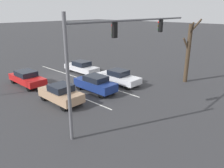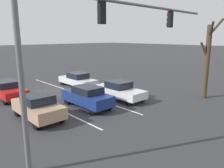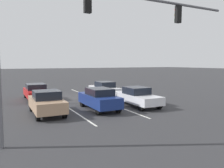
% 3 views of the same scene
% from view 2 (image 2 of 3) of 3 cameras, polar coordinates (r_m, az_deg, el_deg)
% --- Properties ---
extents(ground_plane, '(240.00, 240.00, 0.00)m').
position_cam_2_polar(ground_plane, '(21.63, -17.06, -1.78)').
color(ground_plane, '#333335').
extents(lane_stripe_left_divider, '(0.12, 16.44, 0.01)m').
position_cam_2_polar(lane_stripe_left_divider, '(20.57, -9.93, -2.11)').
color(lane_stripe_left_divider, silver).
rests_on(lane_stripe_left_divider, ground_plane).
extents(lane_stripe_center_divider, '(0.12, 16.44, 0.01)m').
position_cam_2_polar(lane_stripe_center_divider, '(18.97, -18.86, -3.83)').
color(lane_stripe_center_divider, silver).
rests_on(lane_stripe_center_divider, ground_plane).
extents(car_tan_rightlane_front, '(1.82, 4.06, 1.58)m').
position_cam_2_polar(car_tan_rightlane_front, '(14.35, -18.79, -5.67)').
color(car_tan_rightlane_front, tan).
rests_on(car_tan_rightlane_front, ground_plane).
extents(car_white_leftlane_front, '(1.82, 4.68, 1.48)m').
position_cam_2_polar(car_white_leftlane_front, '(17.98, 1.79, -1.62)').
color(car_white_leftlane_front, silver).
rests_on(car_white_leftlane_front, ground_plane).
extents(car_navy_midlane_front, '(1.72, 4.25, 1.56)m').
position_cam_2_polar(car_navy_midlane_front, '(15.97, -6.50, -3.24)').
color(car_navy_midlane_front, navy).
rests_on(car_navy_midlane_front, ground_plane).
extents(car_red_rightlane_second, '(1.80, 4.64, 1.47)m').
position_cam_2_polar(car_red_rightlane_second, '(20.14, -25.64, -1.25)').
color(car_red_rightlane_second, red).
rests_on(car_red_rightlane_second, ground_plane).
extents(car_silver_leftlane_second, '(1.74, 4.69, 1.45)m').
position_cam_2_polar(car_silver_leftlane_second, '(22.65, -8.96, 1.11)').
color(car_silver_leftlane_second, silver).
rests_on(car_silver_leftlane_second, ground_plane).
extents(traffic_signal_gantry, '(12.45, 0.37, 7.18)m').
position_cam_2_polar(traffic_signal_gantry, '(9.96, -2.49, 13.40)').
color(traffic_signal_gantry, slate).
rests_on(traffic_signal_gantry, ground_plane).
extents(bare_tree_near, '(2.22, 1.33, 6.48)m').
position_cam_2_polar(bare_tree_near, '(19.43, 23.67, 6.22)').
color(bare_tree_near, '#423323').
rests_on(bare_tree_near, ground_plane).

